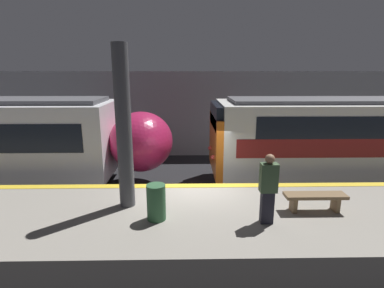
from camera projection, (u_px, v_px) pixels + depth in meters
The scene contains 7 objects.
ground_plane at pixel (195, 216), 9.46m from camera, with size 120.00×120.00×0.00m, color black.
platform at pixel (197, 232), 7.49m from camera, with size 40.00×3.79×1.08m.
station_rear_barrier at pixel (191, 114), 15.79m from camera, with size 50.00×0.15×4.45m.
support_pillar_near at pixel (124, 129), 7.30m from camera, with size 0.38×0.38×4.03m.
person_waiting at pixel (268, 187), 6.67m from camera, with size 0.38×0.24×1.63m.
platform_bench at pixel (315, 198), 7.36m from camera, with size 1.50×0.40×0.45m.
trash_bin at pixel (156, 202), 6.93m from camera, with size 0.44×0.44×0.85m.
Camera 1 is at (-0.25, -8.65, 4.44)m, focal length 28.00 mm.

